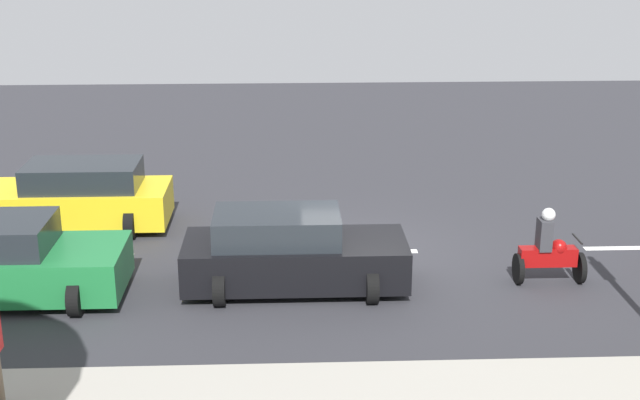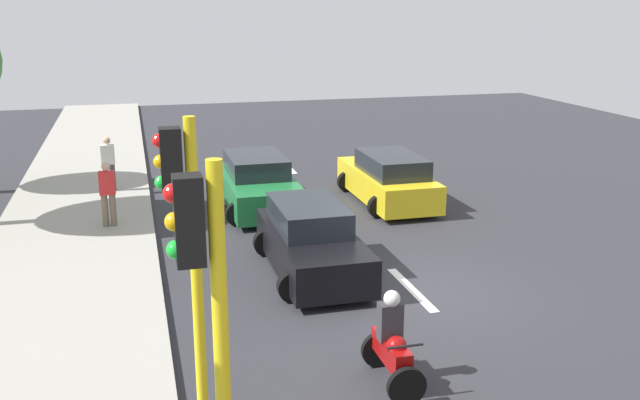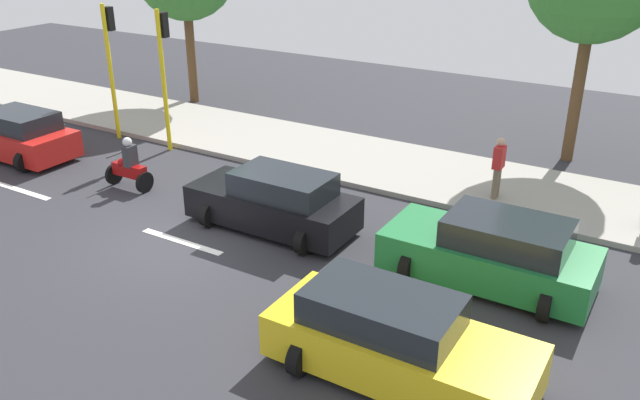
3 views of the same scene
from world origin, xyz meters
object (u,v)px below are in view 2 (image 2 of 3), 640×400
object	(u,v)px
car_green	(258,184)
traffic_light_midblock	(187,250)
motorcycle	(392,346)
car_black	(311,242)
pedestrian_by_tree	(108,192)
pedestrian_near_signal	(108,162)
traffic_light_corner	(210,338)
car_yellow_cab	(388,180)

from	to	relation	value
car_green	traffic_light_midblock	size ratio (longest dim) A/B	0.97
motorcycle	car_black	bearing A→B (deg)	-89.70
car_black	pedestrian_by_tree	world-z (taller)	pedestrian_by_tree
pedestrian_near_signal	pedestrian_by_tree	size ratio (longest dim) A/B	1.00
traffic_light_corner	traffic_light_midblock	bearing A→B (deg)	-90.00
car_black	car_green	size ratio (longest dim) A/B	0.97
motorcycle	pedestrian_near_signal	distance (m)	13.62
traffic_light_midblock	car_yellow_cab	bearing A→B (deg)	-120.81
car_green	traffic_light_corner	distance (m)	14.44
car_green	motorcycle	bearing A→B (deg)	91.38
pedestrian_near_signal	pedestrian_by_tree	bearing A→B (deg)	90.90
car_black	motorcycle	size ratio (longest dim) A/B	2.76
pedestrian_by_tree	traffic_light_corner	world-z (taller)	traffic_light_corner
car_yellow_cab	traffic_light_corner	bearing A→B (deg)	63.78
motorcycle	traffic_light_midblock	distance (m)	4.07
car_yellow_cab	pedestrian_by_tree	distance (m)	7.98
car_yellow_cab	motorcycle	bearing A→B (deg)	70.14
motorcycle	pedestrian_by_tree	xyz separation A→B (m)	(4.36, -9.15, 0.42)
pedestrian_by_tree	traffic_light_corner	size ratio (longest dim) A/B	0.38
car_green	pedestrian_near_signal	xyz separation A→B (m)	(4.17, -2.56, 0.35)
traffic_light_midblock	car_black	bearing A→B (deg)	-116.18
car_black	traffic_light_midblock	xyz separation A→B (m)	(3.08, 6.26, 2.22)
pedestrian_by_tree	traffic_light_midblock	bearing A→B (deg)	96.85
car_yellow_cab	motorcycle	size ratio (longest dim) A/B	2.95
car_green	traffic_light_corner	world-z (taller)	traffic_light_corner
car_yellow_cab	traffic_light_midblock	bearing A→B (deg)	59.19
car_green	traffic_light_midblock	world-z (taller)	traffic_light_midblock
car_black	pedestrian_by_tree	size ratio (longest dim) A/B	2.50
pedestrian_by_tree	traffic_light_midblock	xyz separation A→B (m)	(-1.26, 10.45, 1.87)
car_black	pedestrian_by_tree	bearing A→B (deg)	-44.04
traffic_light_midblock	traffic_light_corner	bearing A→B (deg)	90.00
car_yellow_cab	pedestrian_near_signal	distance (m)	8.54
car_yellow_cab	traffic_light_midblock	size ratio (longest dim) A/B	1.00
car_yellow_cab	pedestrian_by_tree	size ratio (longest dim) A/B	2.67
car_black	motorcycle	world-z (taller)	motorcycle
car_black	traffic_light_corner	xyz separation A→B (m)	(3.08, 8.63, 2.22)
car_yellow_cab	traffic_light_corner	distance (m)	15.28
traffic_light_midblock	car_green	bearing A→B (deg)	-103.81
motorcycle	pedestrian_by_tree	bearing A→B (deg)	-64.51
pedestrian_by_tree	traffic_light_corner	xyz separation A→B (m)	(-1.26, 12.82, 1.87)
car_green	traffic_light_midblock	bearing A→B (deg)	76.19
pedestrian_near_signal	motorcycle	bearing A→B (deg)	108.94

